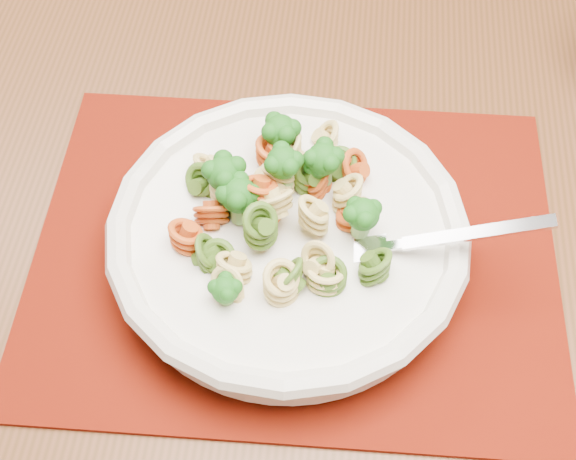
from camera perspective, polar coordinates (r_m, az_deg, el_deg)
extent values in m
cube|color=#442B16|center=(1.38, -2.26, -12.03)|extent=(4.00, 4.00, 0.01)
cube|color=#592E19|center=(0.72, 6.59, 1.96)|extent=(1.53, 1.28, 0.04)
cube|color=#651504|center=(0.66, 0.51, -1.47)|extent=(0.51, 0.46, 0.00)
cylinder|color=silver|center=(0.65, 0.00, -1.81)|extent=(0.12, 0.12, 0.01)
cylinder|color=silver|center=(0.63, 0.00, -0.77)|extent=(0.26, 0.26, 0.03)
torus|color=silver|center=(0.62, 0.00, 0.11)|extent=(0.28, 0.28, 0.02)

